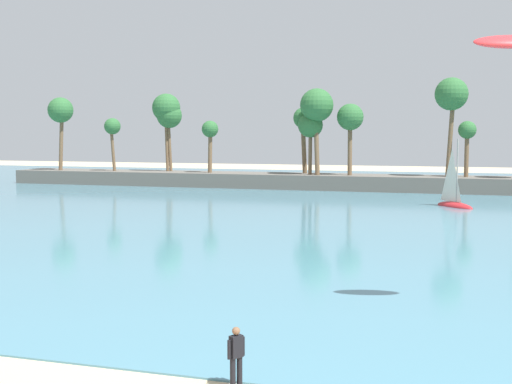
{
  "coord_description": "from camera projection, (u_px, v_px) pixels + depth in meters",
  "views": [
    {
      "loc": [
        7.75,
        -10.36,
        6.65
      ],
      "look_at": [
        1.8,
        8.99,
        4.89
      ],
      "focal_mm": 47.27,
      "sensor_mm": 36.0,
      "label": 1
    }
  ],
  "objects": [
    {
      "name": "sea",
      "position": [
        381.0,
        200.0,
        67.4
      ],
      "size": [
        220.0,
        102.54,
        0.06
      ],
      "primitive_type": "cube",
      "color": "teal",
      "rests_on": "ground"
    },
    {
      "name": "kite_aloft_low_near_shore",
      "position": [
        512.0,
        42.0,
        23.42
      ],
      "size": [
        2.86,
        1.6,
        0.76
      ],
      "primitive_type": "ellipsoid",
      "rotation": [
        -0.48,
        0.0,
        3.38
      ],
      "color": "red"
    },
    {
      "name": "person_at_waterline",
      "position": [
        236.0,
        356.0,
        17.48
      ],
      "size": [
        0.35,
        0.47,
        1.67
      ],
      "color": "black",
      "rests_on": "ground"
    },
    {
      "name": "palm_headland",
      "position": [
        404.0,
        156.0,
        77.25
      ],
      "size": [
        98.21,
        6.28,
        13.37
      ],
      "color": "#605B54",
      "rests_on": "ground"
    },
    {
      "name": "sailboat_near_shore",
      "position": [
        454.0,
        200.0,
        60.79
      ],
      "size": [
        3.96,
        4.35,
        6.58
      ],
      "color": "red",
      "rests_on": "sea"
    }
  ]
}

